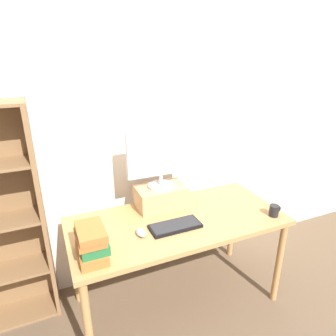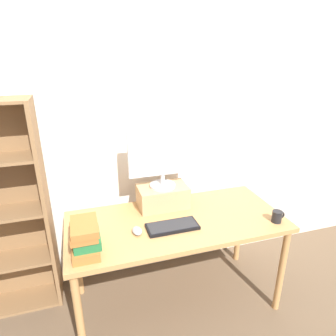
{
  "view_description": "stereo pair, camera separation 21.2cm",
  "coord_description": "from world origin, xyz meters",
  "px_view_note": "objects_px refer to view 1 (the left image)",
  "views": [
    {
      "loc": [
        -0.82,
        -1.72,
        1.92
      ],
      "look_at": [
        -0.03,
        0.09,
        1.14
      ],
      "focal_mm": 32.0,
      "sensor_mm": 36.0,
      "label": 1
    },
    {
      "loc": [
        -0.62,
        -1.79,
        1.92
      ],
      "look_at": [
        -0.03,
        0.09,
        1.14
      ],
      "focal_mm": 32.0,
      "sensor_mm": 36.0,
      "label": 2
    }
  ],
  "objects_px": {
    "keyboard": "(175,226)",
    "book_stack": "(92,243)",
    "riser_box": "(161,196)",
    "computer_mouse": "(141,233)",
    "coffee_mug": "(274,211)",
    "computer_monitor": "(161,156)",
    "desk": "(177,228)"
  },
  "relations": [
    {
      "from": "keyboard",
      "to": "book_stack",
      "type": "xyz_separation_m",
      "value": [
        -0.59,
        -0.09,
        0.09
      ]
    },
    {
      "from": "riser_box",
      "to": "keyboard",
      "type": "relative_size",
      "value": 1.06
    },
    {
      "from": "riser_box",
      "to": "computer_mouse",
      "type": "bearing_deg",
      "value": -130.94
    },
    {
      "from": "computer_mouse",
      "to": "coffee_mug",
      "type": "relative_size",
      "value": 1.05
    },
    {
      "from": "computer_mouse",
      "to": "book_stack",
      "type": "height_order",
      "value": "book_stack"
    },
    {
      "from": "computer_monitor",
      "to": "coffee_mug",
      "type": "distance_m",
      "value": 0.94
    },
    {
      "from": "book_stack",
      "to": "keyboard",
      "type": "bearing_deg",
      "value": 8.5
    },
    {
      "from": "computer_mouse",
      "to": "coffee_mug",
      "type": "bearing_deg",
      "value": -9.12
    },
    {
      "from": "riser_box",
      "to": "computer_mouse",
      "type": "height_order",
      "value": "riser_box"
    },
    {
      "from": "computer_monitor",
      "to": "computer_mouse",
      "type": "relative_size",
      "value": 4.99
    },
    {
      "from": "book_stack",
      "to": "coffee_mug",
      "type": "relative_size",
      "value": 2.7
    },
    {
      "from": "keyboard",
      "to": "computer_monitor",
      "type": "bearing_deg",
      "value": 85.33
    },
    {
      "from": "keyboard",
      "to": "coffee_mug",
      "type": "distance_m",
      "value": 0.76
    },
    {
      "from": "computer_monitor",
      "to": "book_stack",
      "type": "relative_size",
      "value": 1.94
    },
    {
      "from": "keyboard",
      "to": "coffee_mug",
      "type": "relative_size",
      "value": 3.62
    },
    {
      "from": "desk",
      "to": "computer_mouse",
      "type": "height_order",
      "value": "computer_mouse"
    },
    {
      "from": "keyboard",
      "to": "coffee_mug",
      "type": "height_order",
      "value": "coffee_mug"
    },
    {
      "from": "keyboard",
      "to": "coffee_mug",
      "type": "xyz_separation_m",
      "value": [
        0.74,
        -0.15,
        0.03
      ]
    },
    {
      "from": "book_stack",
      "to": "computer_mouse",
      "type": "bearing_deg",
      "value": 16.31
    },
    {
      "from": "riser_box",
      "to": "computer_monitor",
      "type": "height_order",
      "value": "computer_monitor"
    },
    {
      "from": "computer_mouse",
      "to": "book_stack",
      "type": "relative_size",
      "value": 0.39
    },
    {
      "from": "desk",
      "to": "riser_box",
      "type": "bearing_deg",
      "value": 98.53
    },
    {
      "from": "computer_monitor",
      "to": "coffee_mug",
      "type": "bearing_deg",
      "value": -33.39
    },
    {
      "from": "computer_mouse",
      "to": "coffee_mug",
      "type": "xyz_separation_m",
      "value": [
        0.99,
        -0.16,
        0.03
      ]
    },
    {
      "from": "riser_box",
      "to": "computer_mouse",
      "type": "xyz_separation_m",
      "value": [
        -0.27,
        -0.32,
        -0.07
      ]
    },
    {
      "from": "desk",
      "to": "keyboard",
      "type": "distance_m",
      "value": 0.14
    },
    {
      "from": "computer_mouse",
      "to": "coffee_mug",
      "type": "distance_m",
      "value": 1.0
    },
    {
      "from": "book_stack",
      "to": "riser_box",
      "type": "bearing_deg",
      "value": 34.11
    },
    {
      "from": "desk",
      "to": "coffee_mug",
      "type": "bearing_deg",
      "value": -19.51
    },
    {
      "from": "keyboard",
      "to": "desk",
      "type": "bearing_deg",
      "value": 56.9
    },
    {
      "from": "coffee_mug",
      "to": "book_stack",
      "type": "bearing_deg",
      "value": 177.41
    },
    {
      "from": "riser_box",
      "to": "coffee_mug",
      "type": "bearing_deg",
      "value": -33.47
    }
  ]
}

